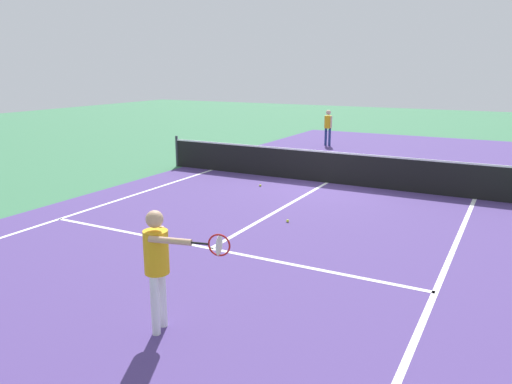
{
  "coord_description": "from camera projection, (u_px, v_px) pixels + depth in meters",
  "views": [
    {
      "loc": [
        5.01,
        -13.97,
        3.37
      ],
      "look_at": [
        0.54,
        -5.57,
        1.0
      ],
      "focal_mm": 35.17,
      "sensor_mm": 36.0,
      "label": 1
    }
  ],
  "objects": [
    {
      "name": "tennis_ball_mid_court",
      "position": [
        288.0,
        221.0,
        11.21
      ],
      "size": [
        0.07,
        0.07,
        0.07
      ],
      "primitive_type": "sphere",
      "color": "#CCE033",
      "rests_on": "ground_plane"
    },
    {
      "name": "line_sideline_right",
      "position": [
        440.0,
        282.0,
        8.1
      ],
      "size": [
        0.1,
        11.89,
        0.01
      ],
      "primitive_type": "cube",
      "color": "white",
      "rests_on": "ground_plane"
    },
    {
      "name": "court_surface_inbounds",
      "position": [
        327.0,
        183.0,
        15.07
      ],
      "size": [
        10.62,
        24.4,
        0.0
      ],
      "primitive_type": "cube",
      "color": "#4C387A",
      "rests_on": "ground_plane"
    },
    {
      "name": "ground_plane",
      "position": [
        327.0,
        183.0,
        15.07
      ],
      "size": [
        60.0,
        60.0,
        0.0
      ],
      "primitive_type": "plane",
      "color": "#38724C"
    },
    {
      "name": "line_sideline_left",
      "position": [
        75.0,
        214.0,
        11.85
      ],
      "size": [
        0.1,
        11.89,
        0.01
      ],
      "primitive_type": "cube",
      "color": "white",
      "rests_on": "ground_plane"
    },
    {
      "name": "line_service_near",
      "position": [
        211.0,
        248.0,
        9.58
      ],
      "size": [
        8.22,
        0.1,
        0.01
      ],
      "primitive_type": "cube",
      "color": "white",
      "rests_on": "ground_plane"
    },
    {
      "name": "line_center_service",
      "position": [
        282.0,
        208.0,
        12.32
      ],
      "size": [
        0.1,
        6.4,
        0.01
      ],
      "primitive_type": "cube",
      "color": "white",
      "rests_on": "ground_plane"
    },
    {
      "name": "net",
      "position": [
        328.0,
        167.0,
        14.95
      ],
      "size": [
        11.2,
        0.09,
        1.07
      ],
      "color": "#33383D",
      "rests_on": "ground_plane"
    },
    {
      "name": "tennis_ball_near_net",
      "position": [
        260.0,
        185.0,
        14.58
      ],
      "size": [
        0.07,
        0.07,
        0.07
      ],
      "primitive_type": "sphere",
      "color": "#CCE033",
      "rests_on": "ground_plane"
    },
    {
      "name": "player_near",
      "position": [
        158.0,
        258.0,
        6.36
      ],
      "size": [
        1.22,
        0.41,
        1.64
      ],
      "color": "white",
      "rests_on": "ground_plane"
    },
    {
      "name": "player_far",
      "position": [
        328.0,
        124.0,
        22.05
      ],
      "size": [
        0.4,
        0.32,
        1.57
      ],
      "color": "navy",
      "rests_on": "ground_plane"
    }
  ]
}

